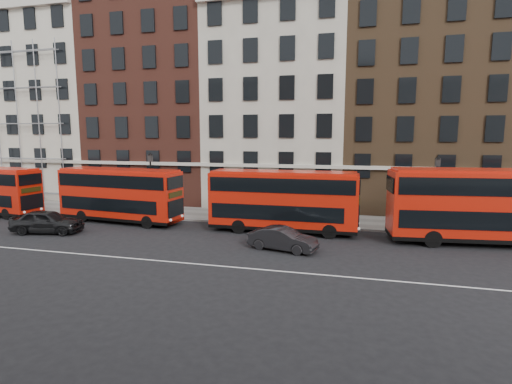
% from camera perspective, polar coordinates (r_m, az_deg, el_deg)
% --- Properties ---
extents(ground, '(120.00, 120.00, 0.00)m').
position_cam_1_polar(ground, '(23.64, -5.28, -8.83)').
color(ground, black).
rests_on(ground, ground).
extents(pavement, '(80.00, 5.00, 0.15)m').
position_cam_1_polar(pavement, '(33.38, 0.81, -3.61)').
color(pavement, gray).
rests_on(pavement, ground).
extents(kerb, '(80.00, 0.30, 0.16)m').
position_cam_1_polar(kerb, '(31.01, -0.28, -4.51)').
color(kerb, gray).
rests_on(kerb, ground).
extents(road_centre_line, '(70.00, 0.12, 0.01)m').
position_cam_1_polar(road_centre_line, '(21.86, -7.08, -10.28)').
color(road_centre_line, white).
rests_on(road_centre_line, ground).
extents(building_terrace, '(64.00, 11.95, 22.00)m').
position_cam_1_polar(building_terrace, '(40.08, 2.96, 12.97)').
color(building_terrace, beige).
rests_on(building_terrace, ground).
extents(bus_b, '(10.31, 3.44, 4.25)m').
position_cam_1_polar(bus_b, '(33.21, -18.90, -0.25)').
color(bus_b, red).
rests_on(bus_b, ground).
extents(bus_c, '(10.45, 2.69, 4.37)m').
position_cam_1_polar(bus_c, '(28.25, 3.81, -1.11)').
color(bus_c, red).
rests_on(bus_c, ground).
extents(bus_d, '(11.61, 3.95, 4.78)m').
position_cam_1_polar(bus_d, '(28.77, 29.67, -1.56)').
color(bus_d, red).
rests_on(bus_d, ground).
extents(car_rear, '(5.15, 2.84, 1.66)m').
position_cam_1_polar(car_rear, '(31.88, -27.67, -3.74)').
color(car_rear, black).
rests_on(car_rear, ground).
extents(car_front, '(4.40, 2.37, 1.38)m').
position_cam_1_polar(car_front, '(24.22, 3.83, -6.70)').
color(car_front, black).
rests_on(car_front, ground).
extents(lamp_post_left, '(0.44, 0.44, 5.33)m').
position_cam_1_polar(lamp_post_left, '(34.13, -14.77, 1.49)').
color(lamp_post_left, black).
rests_on(lamp_post_left, pavement).
extents(lamp_post_right, '(0.44, 0.44, 5.33)m').
position_cam_1_polar(lamp_post_right, '(30.45, 24.31, 0.25)').
color(lamp_post_right, black).
rests_on(lamp_post_right, pavement).
extents(iron_railings, '(6.60, 0.06, 1.00)m').
position_cam_1_polar(iron_railings, '(35.37, 1.66, -1.98)').
color(iron_railings, black).
rests_on(iron_railings, pavement).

